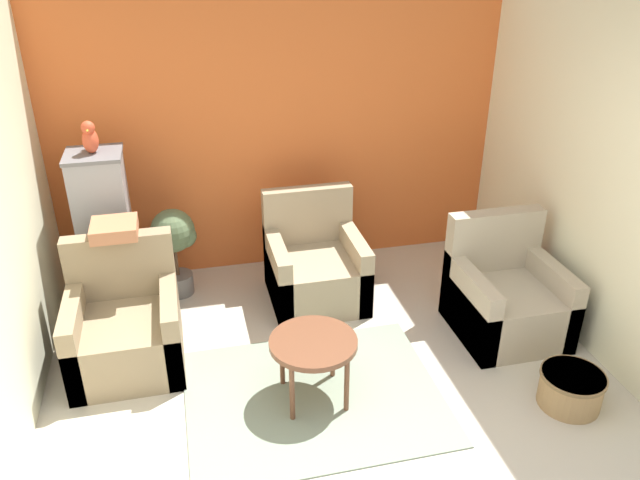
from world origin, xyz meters
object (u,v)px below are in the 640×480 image
at_px(coffee_table, 313,347).
at_px(armchair_middle, 315,268).
at_px(armchair_left, 126,329).
at_px(wicker_basket, 571,388).
at_px(armchair_right, 505,299).
at_px(potted_plant, 173,240).
at_px(parrot, 90,138).
at_px(birdcage, 107,237).

bearing_deg(coffee_table, armchair_middle, 76.56).
bearing_deg(armchair_left, wicker_basket, -21.97).
relative_size(armchair_right, armchair_middle, 1.00).
bearing_deg(potted_plant, armchair_right, -25.04).
distance_m(armchair_left, armchair_right, 2.95).
relative_size(parrot, wicker_basket, 0.59).
xyz_separation_m(armchair_left, armchair_right, (2.94, -0.27, 0.00)).
height_order(coffee_table, armchair_middle, armchair_middle).
xyz_separation_m(armchair_left, birdcage, (-0.13, 0.82, 0.37)).
relative_size(armchair_right, potted_plant, 1.15).
bearing_deg(coffee_table, armchair_right, 14.98).
bearing_deg(wicker_basket, armchair_left, 158.03).
bearing_deg(coffee_table, armchair_left, 150.31).
bearing_deg(armchair_middle, wicker_basket, -51.82).
bearing_deg(parrot, coffee_table, -48.04).
bearing_deg(armchair_middle, potted_plant, 163.47).
relative_size(armchair_left, birdcage, 0.67).
height_order(armchair_middle, potted_plant, armchair_middle).
bearing_deg(potted_plant, coffee_table, -62.10).
height_order(armchair_left, armchair_right, same).
bearing_deg(armchair_right, potted_plant, 154.96).
height_order(coffee_table, armchair_right, armchair_right).
height_order(coffee_table, potted_plant, potted_plant).
distance_m(birdcage, wicker_basket, 3.72).
distance_m(coffee_table, potted_plant, 1.86).
bearing_deg(birdcage, armchair_right, -19.62).
height_order(armchair_middle, wicker_basket, armchair_middle).
bearing_deg(coffee_table, birdcage, 132.00).
xyz_separation_m(coffee_table, birdcage, (-1.39, 1.54, 0.23)).
relative_size(coffee_table, birdcage, 0.43).
distance_m(armchair_left, armchair_middle, 1.67).
distance_m(coffee_table, armchair_middle, 1.33).
bearing_deg(coffee_table, wicker_basket, -15.63).
xyz_separation_m(birdcage, parrot, (0.00, 0.00, 0.84)).
height_order(armchair_left, parrot, parrot).
xyz_separation_m(coffee_table, armchair_middle, (0.31, 1.29, -0.14)).
bearing_deg(armchair_middle, birdcage, 171.52).
bearing_deg(birdcage, armchair_left, -81.03).
distance_m(armchair_middle, potted_plant, 1.25).
xyz_separation_m(armchair_right, potted_plant, (-2.54, 1.19, 0.24)).
bearing_deg(potted_plant, wicker_basket, -39.50).
relative_size(armchair_left, armchair_middle, 1.00).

